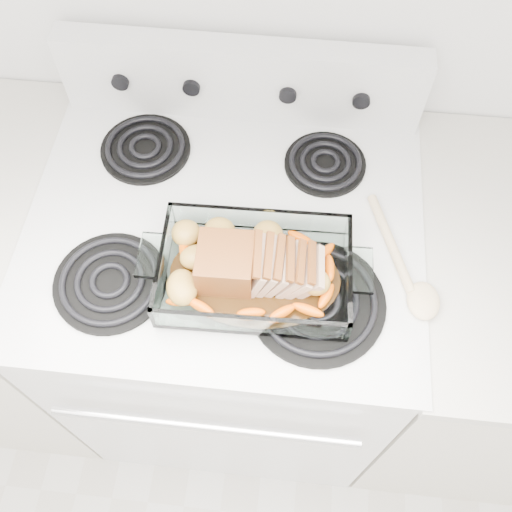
# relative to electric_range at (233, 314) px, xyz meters

# --- Properties ---
(electric_range) EXTENTS (0.78, 0.70, 1.12)m
(electric_range) POSITION_rel_electric_range_xyz_m (0.00, 0.00, 0.00)
(electric_range) COLOR silver
(electric_range) RESTS_ON ground
(counter_right) EXTENTS (0.58, 0.68, 0.93)m
(counter_right) POSITION_rel_electric_range_xyz_m (0.66, -0.00, -0.02)
(counter_right) COLOR silver
(counter_right) RESTS_ON ground
(baking_dish) EXTENTS (0.34, 0.22, 0.07)m
(baking_dish) POSITION_rel_electric_range_xyz_m (0.07, -0.13, 0.48)
(baking_dish) COLOR silver
(baking_dish) RESTS_ON electric_range
(pork_roast) EXTENTS (0.22, 0.10, 0.08)m
(pork_roast) POSITION_rel_electric_range_xyz_m (0.06, -0.13, 0.51)
(pork_roast) COLOR brown
(pork_roast) RESTS_ON baking_dish
(roast_vegetables) EXTENTS (0.36, 0.19, 0.04)m
(roast_vegetables) POSITION_rel_electric_range_xyz_m (0.07, -0.09, 0.49)
(roast_vegetables) COLOR #FF5C05
(roast_vegetables) RESTS_ON baking_dish
(wooden_spoon) EXTENTS (0.13, 0.26, 0.02)m
(wooden_spoon) POSITION_rel_electric_range_xyz_m (0.36, -0.09, 0.46)
(wooden_spoon) COLOR #DAB488
(wooden_spoon) RESTS_ON electric_range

